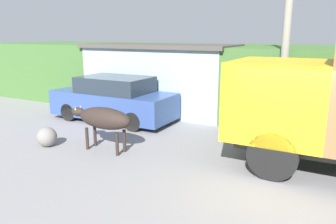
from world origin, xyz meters
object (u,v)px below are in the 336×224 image
(pedestrian_on_hill, at_px, (236,109))
(utility_pole, at_px, (287,32))
(brown_cow, at_px, (103,119))
(roadside_rock, at_px, (47,137))
(parked_suv, at_px, (113,100))

(pedestrian_on_hill, relative_size, utility_pole, 0.25)
(utility_pole, bearing_deg, brown_cow, -137.77)
(utility_pole, xyz_separation_m, roadside_rock, (-5.73, -4.21, -2.95))
(parked_suv, distance_m, roadside_rock, 3.32)
(brown_cow, bearing_deg, pedestrian_on_hill, 55.84)
(brown_cow, xyz_separation_m, parked_suv, (-1.77, 2.74, -0.11))
(pedestrian_on_hill, bearing_deg, brown_cow, 27.75)
(parked_suv, distance_m, pedestrian_on_hill, 4.55)
(brown_cow, height_order, roadside_rock, brown_cow)
(brown_cow, relative_size, pedestrian_on_hill, 1.30)
(parked_suv, height_order, roadside_rock, parked_suv)
(utility_pole, bearing_deg, parked_suv, -170.88)
(parked_suv, xyz_separation_m, pedestrian_on_hill, (4.52, 0.49, 0.05))
(brown_cow, bearing_deg, roadside_rock, -156.23)
(pedestrian_on_hill, xyz_separation_m, roadside_rock, (-4.43, -3.77, -0.56))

